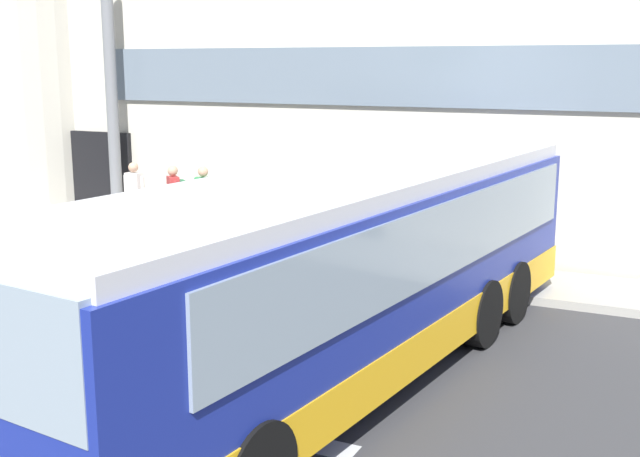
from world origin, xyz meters
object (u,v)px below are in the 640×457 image
Objects in this scene: passenger_near_column at (135,194)px; passenger_at_curb_edge at (204,200)px; bus_main_foreground at (339,278)px; entry_support_column at (112,105)px; passenger_by_doorway at (175,197)px.

passenger_near_column is 1.88m from passenger_at_curb_edge.
bus_main_foreground is 9.50m from passenger_near_column.
bus_main_foreground reaches higher than passenger_near_column.
entry_support_column is 2.85m from passenger_by_doorway.
passenger_at_curb_edge is at bearing 13.40° from passenger_by_doorway.
passenger_at_curb_edge is (1.87, 0.08, 0.00)m from passenger_near_column.
entry_support_column reaches higher than bus_main_foreground.
bus_main_foreground is at bearing -43.75° from passenger_at_curb_edge.
entry_support_column reaches higher than passenger_at_curb_edge.
passenger_at_curb_edge is (0.67, 0.16, -0.03)m from passenger_by_doorway.
bus_main_foreground is at bearing -34.50° from entry_support_column.
passenger_by_doorway and passenger_at_curb_edge have the same top height.
passenger_by_doorway is at bearing -166.60° from passenger_at_curb_edge.
passenger_by_doorway is at bearing 140.15° from bus_main_foreground.
passenger_at_curb_edge is at bearing 2.30° from passenger_near_column.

